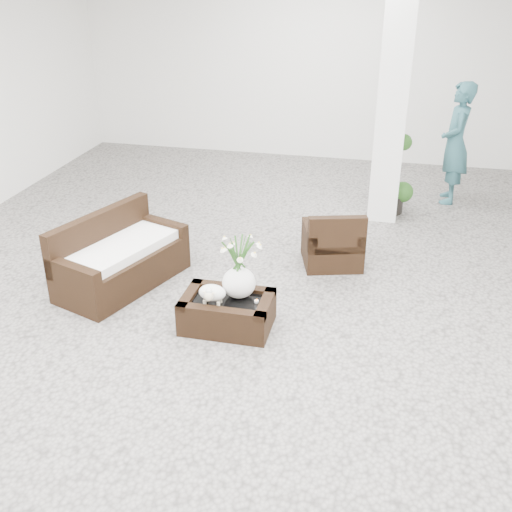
% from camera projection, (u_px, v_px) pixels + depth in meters
% --- Properties ---
extents(ground, '(11.00, 11.00, 0.00)m').
position_uv_depth(ground, '(258.00, 303.00, 6.76)').
color(ground, gray).
rests_on(ground, ground).
extents(column, '(0.40, 0.40, 3.50)m').
position_uv_depth(column, '(393.00, 95.00, 8.19)').
color(column, white).
rests_on(column, ground).
extents(coffee_table, '(0.90, 0.60, 0.31)m').
position_uv_depth(coffee_table, '(227.00, 313.00, 6.27)').
color(coffee_table, black).
rests_on(coffee_table, ground).
extents(sheep_figurine, '(0.28, 0.23, 0.21)m').
position_uv_depth(sheep_figurine, '(212.00, 294.00, 6.09)').
color(sheep_figurine, white).
rests_on(sheep_figurine, coffee_table).
extents(planter_narcissus, '(0.44, 0.44, 0.80)m').
position_uv_depth(planter_narcissus, '(239.00, 261.00, 6.09)').
color(planter_narcissus, white).
rests_on(planter_narcissus, coffee_table).
extents(tealight, '(0.04, 0.04, 0.03)m').
position_uv_depth(tealight, '(257.00, 301.00, 6.15)').
color(tealight, white).
rests_on(tealight, coffee_table).
extents(armchair, '(0.83, 0.82, 0.72)m').
position_uv_depth(armchair, '(333.00, 236.00, 7.47)').
color(armchair, black).
rests_on(armchair, ground).
extents(loveseat, '(1.21, 1.70, 0.82)m').
position_uv_depth(loveseat, '(121.00, 252.00, 6.96)').
color(loveseat, black).
rests_on(loveseat, ground).
extents(topiary, '(0.43, 0.43, 1.62)m').
position_uv_depth(topiary, '(394.00, 159.00, 8.78)').
color(topiary, '#1F4416').
rests_on(topiary, ground).
extents(shopper, '(0.44, 0.66, 1.81)m').
position_uv_depth(shopper, '(455.00, 143.00, 9.15)').
color(shopper, '#2D5C65').
rests_on(shopper, ground).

